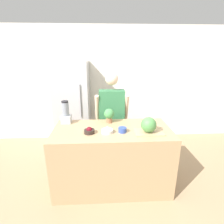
% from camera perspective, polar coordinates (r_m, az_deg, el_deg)
% --- Properties ---
extents(ground_plane, '(14.00, 14.00, 0.00)m').
position_cam_1_polar(ground_plane, '(2.76, 0.57, -27.59)').
color(ground_plane, tan).
extents(wall_back, '(8.00, 0.06, 2.60)m').
position_cam_1_polar(wall_back, '(4.14, -1.28, 8.75)').
color(wall_back, white).
rests_on(wall_back, ground_plane).
extents(counter_island, '(1.72, 0.83, 0.95)m').
position_cam_1_polar(counter_island, '(2.78, 0.05, -14.58)').
color(counter_island, tan).
rests_on(counter_island, ground_plane).
extents(refrigerator, '(0.72, 0.72, 1.86)m').
position_cam_1_polar(refrigerator, '(3.88, -12.67, 2.10)').
color(refrigerator, '#B7B7BC').
rests_on(refrigerator, ground_plane).
extents(person, '(0.59, 0.27, 1.70)m').
position_cam_1_polar(person, '(3.19, -0.09, -2.17)').
color(person, '#333338').
rests_on(person, ground_plane).
extents(cutting_board, '(0.40, 0.26, 0.01)m').
position_cam_1_polar(cutting_board, '(2.50, 11.89, -6.42)').
color(cutting_board, tan).
rests_on(cutting_board, counter_island).
extents(watermelon, '(0.21, 0.21, 0.21)m').
position_cam_1_polar(watermelon, '(2.44, 11.88, -4.12)').
color(watermelon, '#4C8C47').
rests_on(watermelon, cutting_board).
extents(bowl_cherries, '(0.15, 0.15, 0.09)m').
position_cam_1_polar(bowl_cherries, '(2.44, -7.43, -6.13)').
color(bowl_cherries, '#2D231E').
rests_on(bowl_cherries, counter_island).
extents(bowl_cream, '(0.16, 0.16, 0.09)m').
position_cam_1_polar(bowl_cream, '(2.43, -1.57, -6.09)').
color(bowl_cream, white).
rests_on(bowl_cream, counter_island).
extents(bowl_small_blue, '(0.12, 0.12, 0.07)m').
position_cam_1_polar(bowl_small_blue, '(2.45, 3.43, -5.83)').
color(bowl_small_blue, '#334C9E').
rests_on(bowl_small_blue, counter_island).
extents(blender, '(0.15, 0.15, 0.36)m').
position_cam_1_polar(blender, '(2.84, -14.86, -0.54)').
color(blender, '#B7B7BC').
rests_on(blender, counter_island).
extents(potted_plant, '(0.16, 0.16, 0.23)m').
position_cam_1_polar(potted_plant, '(2.76, -0.93, -0.84)').
color(potted_plant, '#996647').
rests_on(potted_plant, counter_island).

